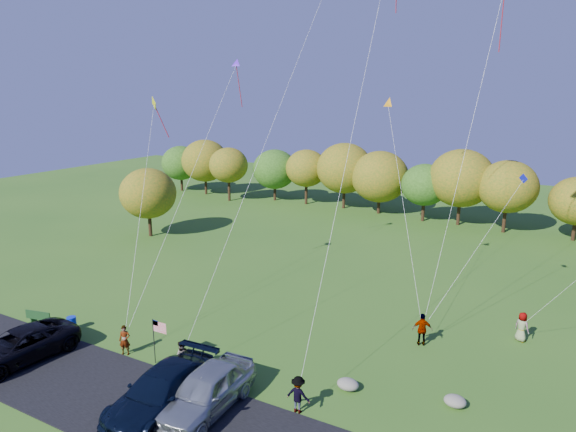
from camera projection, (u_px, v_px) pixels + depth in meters
name	position (u px, v px, depth m)	size (l,w,h in m)	color
ground	(220.00, 375.00, 26.56)	(140.00, 140.00, 0.00)	#30601B
asphalt_lane	(167.00, 416.00, 23.16)	(44.00, 6.00, 0.06)	black
treeline	(420.00, 182.00, 55.91)	(74.68, 27.56, 8.17)	#392414
minivan_dark	(19.00, 346.00, 27.71)	(2.85, 6.17, 1.71)	black
minivan_navy	(161.00, 391.00, 23.38)	(2.63, 6.47, 1.88)	black
minivan_silver	(206.00, 391.00, 23.32)	(2.35, 5.85, 1.99)	#9DA4A7
flyer_a	(125.00, 340.00, 28.48)	(0.63, 0.41, 1.71)	#4C4C59
flyer_b	(182.00, 358.00, 26.54)	(0.86, 0.67, 1.78)	#4C4C59
flyer_c	(298.00, 395.00, 23.32)	(1.14, 0.66, 1.76)	#4C4C59
flyer_d	(422.00, 329.00, 29.51)	(1.14, 0.47, 1.94)	#4C4C59
flyer_e	(522.00, 327.00, 30.02)	(0.87, 0.57, 1.78)	#4C4C59
park_bench	(39.00, 318.00, 32.05)	(1.80, 0.65, 1.00)	#163E19
trash_barrel	(72.00, 323.00, 31.55)	(0.56, 0.56, 0.83)	#0C26B8
flag_assembly	(157.00, 331.00, 27.19)	(0.94, 0.61, 2.56)	black
boulder_near	(348.00, 384.00, 25.22)	(1.11, 0.87, 0.56)	gray
boulder_far	(455.00, 401.00, 23.86)	(1.04, 0.87, 0.54)	slate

